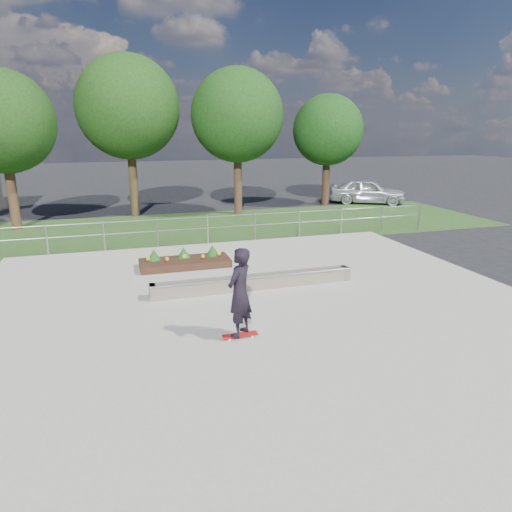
{
  "coord_description": "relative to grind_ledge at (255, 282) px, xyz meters",
  "views": [
    {
      "loc": [
        -3.42,
        -10.31,
        4.54
      ],
      "look_at": [
        0.2,
        1.5,
        1.1
      ],
      "focal_mm": 32.0,
      "sensor_mm": 36.0,
      "label": 1
    }
  ],
  "objects": [
    {
      "name": "tree_mid_left",
      "position": [
        -2.72,
        13.3,
        5.34
      ],
      "size": [
        5.25,
        5.25,
        8.25
      ],
      "color": "#302213",
      "rests_on": "ground"
    },
    {
      "name": "tree_far_left",
      "position": [
        -8.22,
        11.3,
        4.59
      ],
      "size": [
        4.55,
        4.55,
        7.15
      ],
      "color": "#372316",
      "rests_on": "ground"
    },
    {
      "name": "tree_far_right",
      "position": [
        8.78,
        13.8,
        4.21
      ],
      "size": [
        4.2,
        4.2,
        6.6
      ],
      "color": "black",
      "rests_on": "ground"
    },
    {
      "name": "planter_bed",
      "position": [
        -1.6,
        2.87,
        -0.02
      ],
      "size": [
        3.0,
        1.2,
        0.61
      ],
      "color": "black",
      "rests_on": "concrete_slab"
    },
    {
      "name": "grass_verge",
      "position": [
        -0.22,
        9.3,
        -0.25
      ],
      "size": [
        30.0,
        8.0,
        0.02
      ],
      "primitive_type": "cube",
      "color": "#26451B",
      "rests_on": "ground"
    },
    {
      "name": "skateboarder",
      "position": [
        -1.25,
        -3.02,
        0.87
      ],
      "size": [
        0.85,
        0.85,
        2.07
      ],
      "color": "white",
      "rests_on": "concrete_slab"
    },
    {
      "name": "parked_car",
      "position": [
        11.51,
        13.43,
        0.53
      ],
      "size": [
        4.99,
        3.83,
        1.59
      ],
      "primitive_type": "imported",
      "rotation": [
        0.0,
        0.0,
        1.08
      ],
      "color": "#B6BBC0",
      "rests_on": "ground"
    },
    {
      "name": "concrete_slab",
      "position": [
        -0.22,
        -1.7,
        -0.23
      ],
      "size": [
        15.0,
        15.0,
        0.06
      ],
      "primitive_type": "cube",
      "color": "#9F9B8D",
      "rests_on": "ground"
    },
    {
      "name": "grind_ledge",
      "position": [
        0.0,
        0.0,
        0.0
      ],
      "size": [
        6.0,
        0.44,
        0.43
      ],
      "color": "brown",
      "rests_on": "concrete_slab"
    },
    {
      "name": "ground",
      "position": [
        -0.22,
        -1.7,
        -0.26
      ],
      "size": [
        120.0,
        120.0,
        0.0
      ],
      "primitive_type": "plane",
      "color": "black",
      "rests_on": "ground"
    },
    {
      "name": "tree_mid_right",
      "position": [
        2.78,
        12.3,
        4.97
      ],
      "size": [
        4.9,
        4.9,
        7.7
      ],
      "color": "#342015",
      "rests_on": "ground"
    },
    {
      "name": "fence",
      "position": [
        -0.22,
        5.8,
        0.51
      ],
      "size": [
        20.06,
        0.06,
        1.2
      ],
      "color": "#999CA1",
      "rests_on": "ground"
    }
  ]
}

